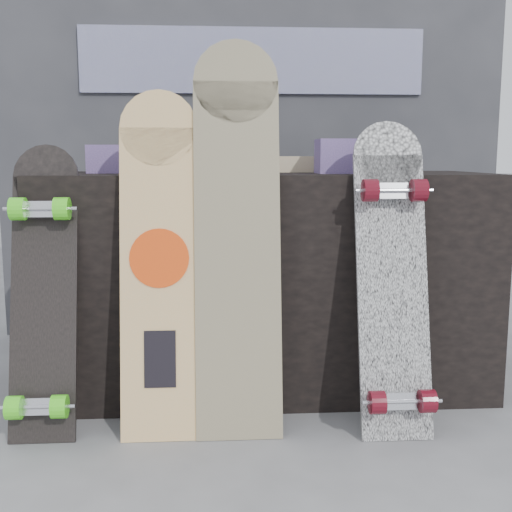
{
  "coord_description": "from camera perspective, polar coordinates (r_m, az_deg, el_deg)",
  "views": [
    {
      "loc": [
        -0.19,
        -1.84,
        0.86
      ],
      "look_at": [
        -0.06,
        0.2,
        0.54
      ],
      "focal_mm": 45.0,
      "sensor_mm": 36.0,
      "label": 1
    }
  ],
  "objects": [
    {
      "name": "longboard_geisha",
      "position": [
        2.0,
        -8.58,
        0.24
      ],
      "size": [
        0.24,
        0.22,
        1.07
      ],
      "rotation": [
        -0.19,
        0.0,
        0.0
      ],
      "color": "#CDB78A",
      "rests_on": "ground"
    },
    {
      "name": "skateboard_dark",
      "position": [
        2.08,
        -18.41,
        -2.68
      ],
      "size": [
        0.2,
        0.3,
        0.9
      ],
      "rotation": [
        -0.25,
        0.0,
        0.0
      ],
      "color": "black",
      "rests_on": "ground"
    },
    {
      "name": "booth",
      "position": [
        3.21,
        -0.38,
        13.19
      ],
      "size": [
        2.4,
        0.22,
        2.2
      ],
      "color": "#343539",
      "rests_on": "ground"
    },
    {
      "name": "merch_box_purple",
      "position": [
        2.39,
        -12.52,
        8.41
      ],
      "size": [
        0.18,
        0.12,
        0.1
      ],
      "primitive_type": "cube",
      "color": "#443B7A",
      "rests_on": "vendor_table"
    },
    {
      "name": "merch_box_small",
      "position": [
        2.31,
        7.2,
        8.79
      ],
      "size": [
        0.14,
        0.14,
        0.12
      ],
      "primitive_type": "cube",
      "color": "#443B7A",
      "rests_on": "vendor_table"
    },
    {
      "name": "longboard_cascadia",
      "position": [
        2.04,
        12.08,
        -1.53
      ],
      "size": [
        0.22,
        0.32,
        0.97
      ],
      "rotation": [
        -0.25,
        0.0,
        0.0
      ],
      "color": "white",
      "rests_on": "ground"
    },
    {
      "name": "ground",
      "position": [
        2.04,
        2.05,
        -16.05
      ],
      "size": [
        60.0,
        60.0,
        0.0
      ],
      "primitive_type": "plane",
      "color": "slate",
      "rests_on": "ground"
    },
    {
      "name": "longboard_celtic",
      "position": [
        1.99,
        -1.68,
        2.82
      ],
      "size": [
        0.27,
        0.25,
        1.22
      ],
      "rotation": [
        -0.18,
        0.0,
        0.0
      ],
      "color": "beige",
      "rests_on": "ground"
    },
    {
      "name": "merch_box_flat",
      "position": [
        2.48,
        3.45,
        8.15
      ],
      "size": [
        0.22,
        0.1,
        0.06
      ],
      "primitive_type": "cube",
      "color": "#D1B78C",
      "rests_on": "vendor_table"
    },
    {
      "name": "vendor_table",
      "position": [
        2.4,
        0.87,
        -2.21
      ],
      "size": [
        1.6,
        0.6,
        0.8
      ],
      "primitive_type": "cube",
      "color": "black",
      "rests_on": "ground"
    }
  ]
}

